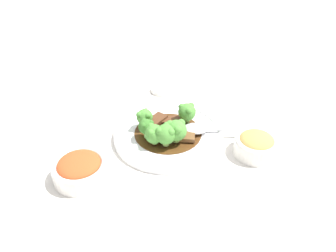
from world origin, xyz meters
The scene contains 17 objects.
ground_plane centered at (0.00, 0.00, 0.00)m, with size 4.00×4.00×0.00m, color silver.
main_plate centered at (0.00, 0.00, 0.01)m, with size 0.26×0.26×0.02m.
beef_strip_0 centered at (0.01, 0.01, 0.02)m, with size 0.06×0.08×0.01m.
beef_strip_1 centered at (0.01, -0.04, 0.02)m, with size 0.06×0.05×0.01m.
beef_strip_2 centered at (0.04, -0.02, 0.03)m, with size 0.05×0.06×0.02m.
beef_strip_3 centered at (-0.05, 0.00, 0.02)m, with size 0.05×0.06×0.01m.
beef_strip_4 centered at (-0.02, -0.02, 0.02)m, with size 0.06×0.07×0.01m.
broccoli_floret_0 centered at (-0.03, 0.03, 0.05)m, with size 0.05×0.05×0.05m.
broccoli_floret_1 centered at (0.06, 0.00, 0.05)m, with size 0.04×0.04×0.05m.
broccoli_floret_2 centered at (0.01, 0.05, 0.05)m, with size 0.04×0.04×0.05m.
broccoli_floret_3 centered at (-0.03, -0.05, 0.05)m, with size 0.04×0.04×0.05m.
broccoli_floret_4 centered at (-0.01, 0.05, 0.05)m, with size 0.05×0.05×0.05m.
broccoli_floret_5 centered at (0.04, 0.04, 0.05)m, with size 0.04×0.04×0.05m.
serving_spoon centered at (-0.08, -0.03, 0.03)m, with size 0.23×0.10×0.01m.
side_bowl_kimchi centered at (0.13, 0.18, 0.02)m, with size 0.11×0.11×0.05m.
side_bowl_appetizer centered at (-0.20, -0.01, 0.03)m, with size 0.10×0.10×0.05m.
sauce_dish centered at (0.09, -0.20, 0.01)m, with size 0.07×0.07×0.01m.
Camera 1 is at (-0.20, 0.58, 0.48)m, focal length 35.00 mm.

